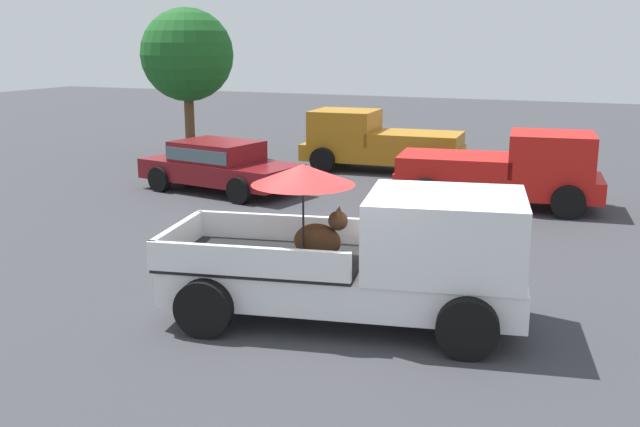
% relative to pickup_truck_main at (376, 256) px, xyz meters
% --- Properties ---
extents(ground_plane, '(80.00, 80.00, 0.00)m').
position_rel_pickup_truck_main_xyz_m(ground_plane, '(-0.45, -0.08, -0.99)').
color(ground_plane, '#38383D').
extents(pickup_truck_main, '(5.32, 3.03, 2.28)m').
position_rel_pickup_truck_main_xyz_m(pickup_truck_main, '(0.00, 0.00, 0.00)').
color(pickup_truck_main, black).
rests_on(pickup_truck_main, ground).
extents(pickup_truck_red, '(4.99, 2.65, 1.80)m').
position_rel_pickup_truck_main_xyz_m(pickup_truck_red, '(0.47, 8.34, -0.11)').
color(pickup_truck_red, black).
rests_on(pickup_truck_red, ground).
extents(pickup_truck_far, '(4.91, 2.42, 1.80)m').
position_rel_pickup_truck_main_xyz_m(pickup_truck_far, '(-4.02, 11.84, -0.11)').
color(pickup_truck_far, black).
rests_on(pickup_truck_far, ground).
extents(parked_sedan_near, '(4.55, 2.55, 1.33)m').
position_rel_pickup_truck_main_xyz_m(parked_sedan_near, '(-6.76, 7.15, -0.24)').
color(parked_sedan_near, black).
rests_on(parked_sedan_near, ground).
extents(tree_by_lot, '(3.02, 3.02, 4.93)m').
position_rel_pickup_truck_main_xyz_m(tree_by_lot, '(-10.46, 11.54, 2.41)').
color(tree_by_lot, brown).
rests_on(tree_by_lot, ground).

